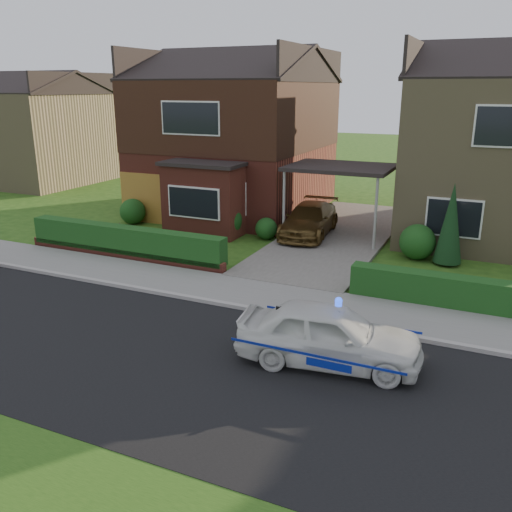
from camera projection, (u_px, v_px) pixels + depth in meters
The scene contains 22 objects.
ground at pixel (191, 364), 11.38m from camera, with size 120.00×120.00×0.00m, color #234A13.
road at pixel (191, 364), 11.38m from camera, with size 60.00×6.00×0.02m, color black.
kerb at pixel (251, 309), 14.01m from camera, with size 60.00×0.16×0.12m, color #9E9993.
sidewalk at pixel (267, 296), 14.93m from camera, with size 60.00×2.00×0.10m, color slate.
driveway at pixel (337, 236), 20.93m from camera, with size 3.80×12.00×0.12m, color #666059.
house_left at pixel (236, 127), 24.60m from camera, with size 7.50×9.53×7.25m.
carport_link at pixel (340, 169), 20.11m from camera, with size 3.80×3.00×2.77m.
garage_door at pixel (143, 198), 22.97m from camera, with size 2.20×0.10×2.10m, color #966320.
dwarf_wall at pixel (123, 254), 18.21m from camera, with size 7.70×0.25×0.36m, color brown.
hedge_left at pixel (126, 258), 18.40m from camera, with size 7.50×0.55×0.90m, color #133D17.
hedge_right at pixel (496, 316), 13.75m from camera, with size 7.50×0.55×0.80m, color #133D17.
shrub_left_far at pixel (133, 211), 22.82m from camera, with size 1.08×1.08×1.08m, color #133D17.
shrub_left_mid at pixel (225, 220), 20.84m from camera, with size 1.32×1.32×1.32m, color #133D17.
shrub_left_near at pixel (266, 229), 20.55m from camera, with size 0.84×0.84×0.84m, color #133D17.
shrub_right_near at pixel (417, 242), 18.12m from camera, with size 1.20×1.20×1.20m, color #133D17.
conifer_a at pixel (450, 226), 17.34m from camera, with size 0.90×0.90×2.60m, color black.
neighbour_left at pixel (39, 139), 32.38m from camera, with size 6.50×7.00×5.20m, color #93825A.
police_car at pixel (329, 335), 11.20m from camera, with size 3.51×3.99×1.46m.
driveway_car at pixel (309, 220), 20.71m from camera, with size 1.65×4.05×1.18m, color brown.
potted_plant_a at pixel (227, 229), 20.57m from camera, with size 0.41×0.28×0.77m, color gray.
potted_plant_b at pixel (168, 246), 18.38m from camera, with size 0.42×0.34×0.77m, color gray.
potted_plant_c at pixel (119, 235), 19.87m from camera, with size 0.42×0.42×0.76m, color gray.
Camera 1 is at (5.45, -8.71, 5.56)m, focal length 38.00 mm.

